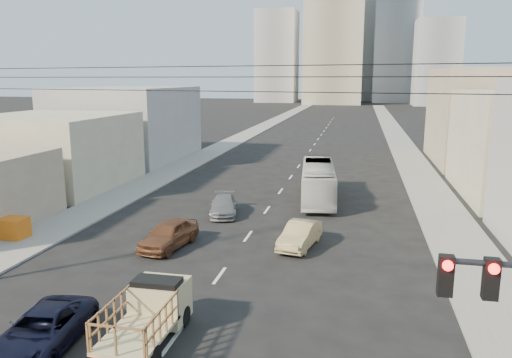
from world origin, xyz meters
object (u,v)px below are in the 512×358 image
(flatbed_pickup, at_px, (148,311))
(sedan_brown, at_px, (169,234))
(navy_pickup, at_px, (42,331))
(sedan_tan, at_px, (300,235))
(sedan_grey, at_px, (224,206))
(crate_stack, at_px, (11,228))
(city_bus, at_px, (318,182))

(flatbed_pickup, bearing_deg, sedan_brown, 107.46)
(flatbed_pickup, relative_size, navy_pickup, 0.94)
(sedan_brown, distance_m, sedan_tan, 7.07)
(sedan_tan, bearing_deg, sedan_grey, 147.68)
(flatbed_pickup, height_order, crate_stack, flatbed_pickup)
(flatbed_pickup, xyz_separation_m, sedan_grey, (-1.80, 16.29, -0.48))
(city_bus, distance_m, sedan_brown, 14.28)
(city_bus, relative_size, crate_stack, 5.55)
(sedan_grey, bearing_deg, sedan_tan, -56.32)
(city_bus, xyz_separation_m, sedan_tan, (-0.03, -10.93, -0.72))
(sedan_tan, relative_size, sedan_grey, 0.96)
(sedan_grey, relative_size, crate_stack, 2.34)
(city_bus, bearing_deg, navy_pickup, -113.07)
(navy_pickup, distance_m, crate_stack, 13.41)
(flatbed_pickup, distance_m, city_bus, 22.16)
(sedan_tan, height_order, sedan_grey, sedan_tan)
(navy_pickup, relative_size, sedan_grey, 1.12)
(flatbed_pickup, relative_size, sedan_brown, 1.01)
(sedan_tan, distance_m, sedan_grey, 7.93)
(crate_stack, bearing_deg, sedan_grey, 35.97)
(flatbed_pickup, distance_m, sedan_tan, 11.57)
(sedan_tan, xyz_separation_m, crate_stack, (-16.16, -2.10, 0.02))
(navy_pickup, height_order, crate_stack, navy_pickup)
(city_bus, height_order, crate_stack, city_bus)
(city_bus, xyz_separation_m, crate_stack, (-16.19, -13.03, -0.70))
(flatbed_pickup, relative_size, crate_stack, 2.45)
(navy_pickup, bearing_deg, city_bus, 67.44)
(sedan_brown, height_order, crate_stack, sedan_brown)
(crate_stack, bearing_deg, sedan_tan, 7.42)
(city_bus, distance_m, crate_stack, 20.80)
(sedan_brown, bearing_deg, crate_stack, -167.30)
(city_bus, distance_m, sedan_tan, 10.95)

